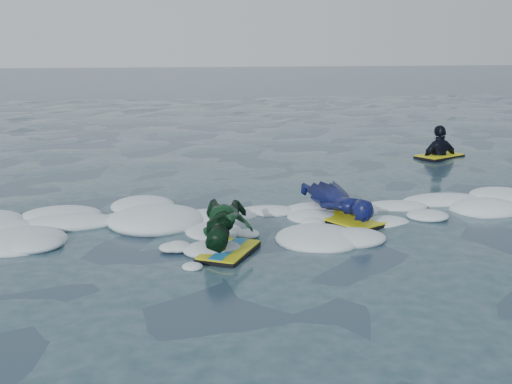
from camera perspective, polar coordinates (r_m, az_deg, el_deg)
ground at (r=7.47m, az=-0.01°, el=-5.12°), size 120.00×120.00×0.00m
foam_band at (r=8.45m, az=-1.24°, el=-2.97°), size 12.00×3.10×0.30m
prone_woman_unit at (r=8.79m, az=7.46°, el=-0.95°), size 1.06×1.75×0.43m
prone_child_unit at (r=7.40m, az=-2.66°, el=-3.18°), size 0.93×1.43×0.52m
waiting_rider_unit at (r=13.94m, az=15.96°, el=2.62°), size 1.17×0.97×1.54m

